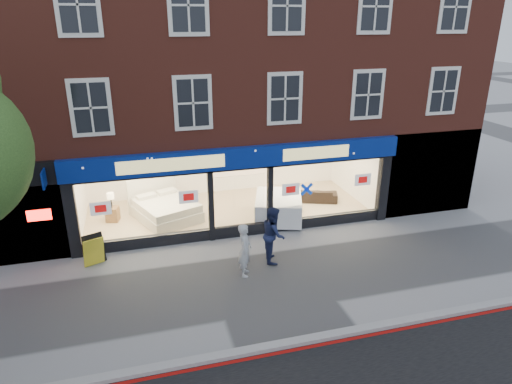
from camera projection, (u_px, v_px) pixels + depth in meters
name	position (u px, v px, depth m)	size (l,w,h in m)	color
ground	(266.00, 280.00, 13.50)	(120.00, 120.00, 0.00)	gray
kerb_line	(304.00, 348.00, 10.71)	(60.00, 0.10, 0.01)	#8C0A07
kerb_stone	(301.00, 341.00, 10.87)	(60.00, 0.25, 0.12)	gray
showroom_floor	(228.00, 211.00, 18.21)	(11.00, 4.50, 0.10)	tan
building	(214.00, 34.00, 17.34)	(19.00, 8.26, 10.30)	maroon
display_bed	(165.00, 208.00, 17.35)	(2.74, 2.98, 1.38)	beige
bedside_table	(113.00, 214.00, 17.10)	(0.45, 0.45, 0.55)	brown
mattress_stack	(278.00, 207.00, 17.33)	(2.30, 2.59, 0.85)	silver
sofa	(315.00, 195.00, 18.97)	(1.81, 0.71, 0.53)	black
a_board	(94.00, 250.00, 14.19)	(0.64, 0.41, 0.98)	gold
pedestrian_grey	(245.00, 250.00, 13.51)	(0.61, 0.40, 1.66)	#A9ADB1
pedestrian_blue	(273.00, 234.00, 14.31)	(0.88, 0.69, 1.81)	#171D40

